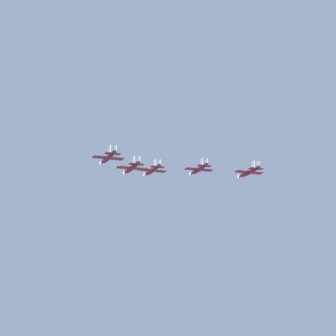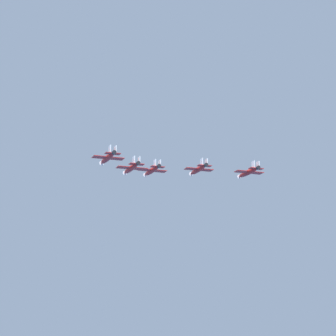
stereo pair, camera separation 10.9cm
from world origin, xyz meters
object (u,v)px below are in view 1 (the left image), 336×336
jet_right_wingman (198,169)px  jet_right_outer (248,172)px  jet_left_outer (107,158)px  jet_left_wingman (131,168)px  jet_lead (152,170)px

jet_right_wingman → jet_right_outer: size_ratio=1.04×
jet_left_outer → jet_right_outer: jet_left_outer is taller
jet_left_wingman → jet_right_outer: bearing=-111.8°
jet_right_wingman → jet_left_outer: (16.22, 32.42, -2.45)m
jet_right_wingman → jet_left_outer: size_ratio=1.01×
jet_left_wingman → jet_right_wingman: jet_right_wingman is taller
jet_right_wingman → jet_left_outer: jet_right_wingman is taller
jet_lead → jet_right_wingman: bearing=-140.7°
jet_right_outer → jet_right_wingman: bearing=39.3°
jet_lead → jet_left_outer: bearing=138.6°
jet_lead → jet_right_outer: (-34.43, 4.62, -4.77)m
jet_left_outer → jet_right_wingman: bearing=-69.0°
jet_left_outer → jet_left_wingman: bearing=-40.8°
jet_left_wingman → jet_lead: bearing=-40.7°
jet_left_wingman → jet_right_outer: (-33.93, -12.75, -1.54)m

